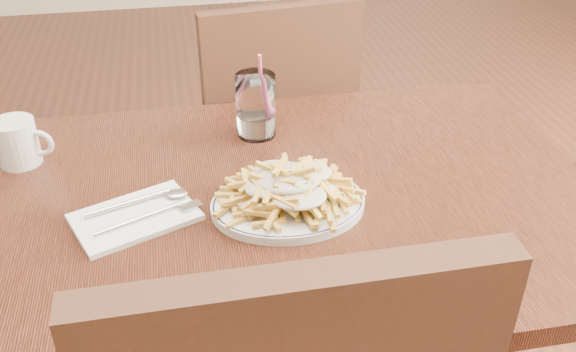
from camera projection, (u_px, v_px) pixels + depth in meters
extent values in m
cube|color=black|center=(280.00, 203.00, 1.20)|extent=(1.20, 0.80, 0.04)
cylinder|color=black|center=(41.00, 270.00, 1.61)|extent=(0.05, 0.05, 0.71)
cylinder|color=black|center=(454.00, 221.00, 1.78)|extent=(0.05, 0.05, 0.71)
cube|color=black|center=(264.00, 141.00, 1.99)|extent=(0.48, 0.48, 0.04)
cube|color=black|center=(283.00, 92.00, 1.70)|extent=(0.43, 0.09, 0.47)
cylinder|color=black|center=(300.00, 165.00, 2.31)|extent=(0.04, 0.04, 0.42)
cylinder|color=black|center=(201.00, 182.00, 2.22)|extent=(0.04, 0.04, 0.42)
cylinder|color=black|center=(338.00, 223.00, 2.02)|extent=(0.04, 0.04, 0.42)
cylinder|color=black|center=(224.00, 245.00, 1.92)|extent=(0.04, 0.04, 0.42)
torus|color=black|center=(288.00, 202.00, 1.15)|extent=(0.28, 0.28, 0.01)
ellipsoid|color=beige|center=(288.00, 176.00, 1.12)|extent=(0.20, 0.18, 0.03)
cube|color=white|center=(135.00, 217.00, 1.12)|extent=(0.24, 0.20, 0.01)
cylinder|color=white|center=(256.00, 105.00, 1.35)|extent=(0.08, 0.08, 0.14)
cylinder|color=white|center=(256.00, 124.00, 1.37)|extent=(0.08, 0.08, 0.05)
cylinder|color=#E45681|center=(261.00, 91.00, 1.35)|extent=(0.02, 0.05, 0.18)
cylinder|color=silver|center=(17.00, 142.00, 1.26)|extent=(0.08, 0.08, 0.09)
torus|color=silver|center=(40.00, 143.00, 1.26)|extent=(0.06, 0.03, 0.06)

